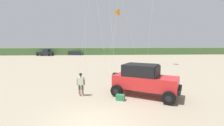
# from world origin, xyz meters

# --- Properties ---
(ground_plane) EXTENTS (220.00, 220.00, 0.00)m
(ground_plane) POSITION_xyz_m (0.00, 0.00, 0.00)
(ground_plane) COLOR tan
(dune_ridge) EXTENTS (90.00, 7.71, 2.19)m
(dune_ridge) POSITION_xyz_m (-3.04, 48.23, 1.09)
(dune_ridge) COLOR #4C703D
(dune_ridge) RESTS_ON ground_plane
(jeep) EXTENTS (4.98, 4.22, 2.26)m
(jeep) POSITION_xyz_m (3.48, 3.86, 1.20)
(jeep) COLOR red
(jeep) RESTS_ON ground_plane
(person_watching) EXTENTS (0.62, 0.36, 1.67)m
(person_watching) POSITION_xyz_m (-1.02, 4.15, 0.94)
(person_watching) COLOR #8C664C
(person_watching) RESTS_ON ground_plane
(cooler_box) EXTENTS (0.65, 0.53, 0.38)m
(cooler_box) POSITION_xyz_m (1.68, 3.06, 0.19)
(cooler_box) COLOR #2D7F51
(cooler_box) RESTS_ON ground_plane
(distant_pickup) EXTENTS (4.91, 3.29, 1.98)m
(distant_pickup) POSITION_xyz_m (-16.04, 42.66, 0.94)
(distant_pickup) COLOR #1E232D
(distant_pickup) RESTS_ON ground_plane
(distant_sedan) EXTENTS (4.43, 2.40, 1.20)m
(distant_sedan) POSITION_xyz_m (-7.49, 44.62, 0.60)
(distant_sedan) COLOR #1E232D
(distant_sedan) RESTS_ON ground_plane
(kite_orange_streamer) EXTENTS (2.64, 5.67, 8.34)m
(kite_orange_streamer) POSITION_xyz_m (2.86, 15.38, 7.74)
(kite_orange_streamer) COLOR orange
(kite_orange_streamer) RESTS_ON ground_plane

